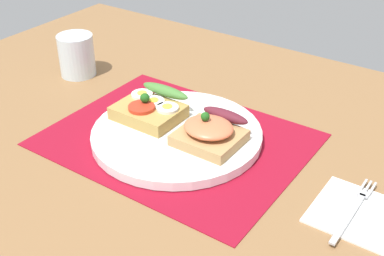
{
  "coord_description": "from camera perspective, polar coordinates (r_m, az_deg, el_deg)",
  "views": [
    {
      "loc": [
        41.56,
        -55.77,
        44.92
      ],
      "look_at": [
        3.0,
        0.0,
        3.33
      ],
      "focal_mm": 47.54,
      "sensor_mm": 36.0,
      "label": 1
    }
  ],
  "objects": [
    {
      "name": "ground_plane",
      "position": [
        0.84,
        -1.69,
        -2.27
      ],
      "size": [
        120.0,
        90.0,
        3.2
      ],
      "primitive_type": "cube",
      "color": "olive"
    },
    {
      "name": "sandwich_egg_tomato",
      "position": [
        0.85,
        -4.63,
        2.27
      ],
      "size": [
        10.7,
        10.0,
        4.38
      ],
      "color": "#AE8B46",
      "rests_on": "plate"
    },
    {
      "name": "sandwich_salmon",
      "position": [
        0.78,
        2.07,
        -0.39
      ],
      "size": [
        9.6,
        10.21,
        5.09
      ],
      "color": "tan",
      "rests_on": "plate"
    },
    {
      "name": "napkin",
      "position": [
        0.71,
        18.17,
        -9.02
      ],
      "size": [
        11.65,
        11.42,
        0.6
      ],
      "primitive_type": "cube",
      "color": "white",
      "rests_on": "ground_plane"
    },
    {
      "name": "drinking_glass",
      "position": [
        1.05,
        -12.82,
        7.97
      ],
      "size": [
        7.11,
        7.11,
        8.36
      ],
      "primitive_type": "cylinder",
      "color": "silver",
      "rests_on": "ground_plane"
    },
    {
      "name": "plate",
      "position": [
        0.82,
        -1.72,
        -0.72
      ],
      "size": [
        27.57,
        27.57,
        1.53
      ],
      "primitive_type": "cylinder",
      "color": "white",
      "rests_on": "placemat"
    },
    {
      "name": "fork",
      "position": [
        0.71,
        17.76,
        -8.55
      ],
      "size": [
        1.62,
        15.04,
        0.32
      ],
      "color": "#B7B7BC",
      "rests_on": "napkin"
    },
    {
      "name": "placemat",
      "position": [
        0.83,
        -1.71,
        -1.26
      ],
      "size": [
        40.4,
        31.47,
        0.3
      ],
      "primitive_type": "cube",
      "color": "maroon",
      "rests_on": "ground_plane"
    }
  ]
}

